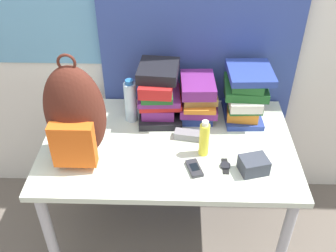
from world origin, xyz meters
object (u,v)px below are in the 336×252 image
at_px(book_stack_right, 245,94).
at_px(cell_phone, 194,168).
at_px(backpack, 75,116).
at_px(sunscreen_bottle, 204,139).
at_px(sports_bottle, 148,100).
at_px(camera_pouch, 254,165).
at_px(book_stack_left, 159,93).
at_px(book_stack_center, 198,98).
at_px(water_bottle, 131,101).
at_px(sunglasses_case, 190,135).
at_px(wristwatch, 225,166).

height_order(book_stack_right, cell_phone, book_stack_right).
height_order(backpack, sunscreen_bottle, backpack).
bearing_deg(sunscreen_bottle, sports_bottle, 135.54).
relative_size(backpack, camera_pouch, 3.70).
xyz_separation_m(book_stack_left, book_stack_center, (0.20, 0.00, -0.03)).
bearing_deg(book_stack_center, water_bottle, -172.95).
bearing_deg(book_stack_center, book_stack_right, -0.88).
xyz_separation_m(backpack, water_bottle, (0.20, 0.29, -0.11)).
relative_size(book_stack_center, camera_pouch, 1.82).
relative_size(sunglasses_case, wristwatch, 1.54).
distance_m(backpack, cell_phone, 0.57).
bearing_deg(book_stack_left, wristwatch, -50.84).
bearing_deg(book_stack_center, sunglasses_case, -102.58).
relative_size(book_stack_right, sunscreen_bottle, 1.51).
distance_m(book_stack_right, sunscreen_bottle, 0.37).
bearing_deg(sunglasses_case, book_stack_center, 77.42).
bearing_deg(book_stack_left, camera_pouch, -43.43).
bearing_deg(sports_bottle, sunglasses_case, -36.24).
relative_size(book_stack_center, sports_bottle, 1.02).
distance_m(backpack, sports_bottle, 0.43).
relative_size(book_stack_left, sports_bottle, 1.19).
xyz_separation_m(sunscreen_bottle, sunglasses_case, (-0.06, 0.11, -0.07)).
relative_size(backpack, water_bottle, 2.18).
bearing_deg(camera_pouch, sunglasses_case, 140.91).
xyz_separation_m(sunscreen_bottle, cell_phone, (-0.04, -0.11, -0.08)).
bearing_deg(backpack, sunscreen_bottle, 2.67).
bearing_deg(book_stack_left, sunscreen_bottle, -53.70).
relative_size(sports_bottle, cell_phone, 2.09).
bearing_deg(sunglasses_case, book_stack_right, 33.92).
bearing_deg(backpack, water_bottle, 54.44).
height_order(sunglasses_case, camera_pouch, camera_pouch).
height_order(sunglasses_case, wristwatch, sunglasses_case).
height_order(sports_bottle, camera_pouch, sports_bottle).
bearing_deg(sports_bottle, backpack, -135.15).
height_order(camera_pouch, wristwatch, camera_pouch).
relative_size(sunglasses_case, camera_pouch, 1.12).
distance_m(water_bottle, sunglasses_case, 0.35).
bearing_deg(book_stack_right, camera_pouch, -90.02).
relative_size(book_stack_right, sunglasses_case, 1.80).
distance_m(camera_pouch, wristwatch, 0.13).
bearing_deg(water_bottle, book_stack_right, 3.85).
distance_m(book_stack_center, sports_bottle, 0.26).
relative_size(book_stack_left, sunscreen_bottle, 1.59).
distance_m(book_stack_right, camera_pouch, 0.43).
xyz_separation_m(book_stack_left, sunscreen_bottle, (0.22, -0.30, -0.05)).
bearing_deg(book_stack_left, cell_phone, -66.81).
xyz_separation_m(backpack, book_stack_left, (0.35, 0.33, -0.08)).
bearing_deg(sunscreen_bottle, book_stack_left, 126.30).
bearing_deg(cell_phone, sports_bottle, 121.04).
bearing_deg(cell_phone, sunglasses_case, 94.32).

